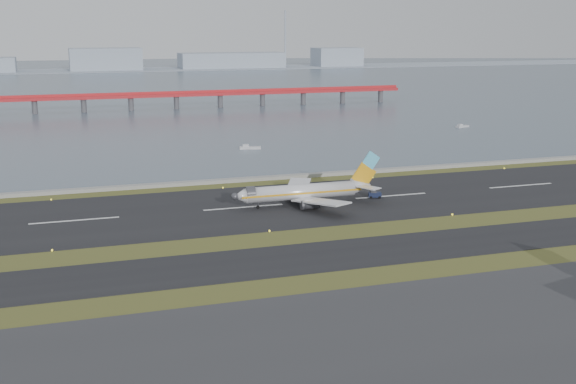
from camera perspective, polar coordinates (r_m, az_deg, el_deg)
name	(u,v)px	position (r m, az deg, el deg)	size (l,w,h in m)	color
ground	(280,241)	(149.93, -0.66, -3.93)	(1000.00, 1000.00, 0.00)	#3C491A
apron_strip	(399,353)	(102.15, 8.80, -12.43)	(1000.00, 50.00, 0.10)	#313134
taxiway_strip	(298,259)	(139.04, 0.82, -5.28)	(1000.00, 18.00, 0.10)	black
runway_strip	(243,207)	(177.74, -3.54, -1.23)	(1000.00, 45.00, 0.10)	black
seawall	(217,181)	(206.08, -5.64, 0.84)	(1000.00, 2.50, 1.00)	gray
bay_water	(108,82)	(600.06, -14.01, 8.44)	(1400.00, 800.00, 1.30)	#4D5C6E
red_pier	(176,96)	(393.67, -8.83, 7.54)	(260.00, 5.00, 10.20)	#B01E23
far_shoreline	(110,64)	(759.97, -13.92, 9.78)	(1400.00, 80.00, 60.50)	#95A1B1
airliner	(306,192)	(179.29, 1.46, 0.04)	(38.52, 32.89, 12.80)	silver
pushback_tug	(375,194)	(188.42, 6.86, -0.18)	(3.62, 2.67, 2.07)	#151D3B
workboat_near	(250,148)	(262.34, -3.06, 3.53)	(8.00, 4.09, 1.86)	#BCBDC1
workboat_far	(462,126)	(327.80, 13.58, 5.07)	(6.94, 3.99, 1.61)	#BCBDC1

